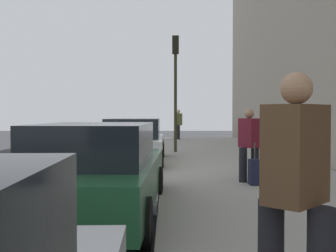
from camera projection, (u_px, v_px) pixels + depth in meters
name	position (u px, v px, depth m)	size (l,w,h in m)	color
ground_plane	(129.00, 169.00, 12.50)	(56.00, 56.00, 0.00)	#28282B
sidewalk	(238.00, 166.00, 12.51)	(28.00, 4.60, 0.15)	gray
lane_stripe_centre	(23.00, 169.00, 12.49)	(28.00, 0.14, 0.01)	gold
snow_bank_curb	(150.00, 171.00, 11.19)	(8.80, 0.56, 0.22)	white
parked_car_green	(97.00, 171.00, 6.51)	(4.72, 2.03, 1.51)	black
parked_car_white	(134.00, 142.00, 13.17)	(4.53, 1.91, 1.51)	black
pedestrian_brown_coat	(295.00, 188.00, 3.04)	(0.57, 0.56, 1.81)	black
pedestrian_olive_coat	(178.00, 123.00, 24.76)	(0.58, 0.51, 1.77)	black
pedestrian_burgundy_coat	(249.00, 143.00, 9.26)	(0.52, 0.48, 1.62)	black
traffic_light_pole	(175.00, 74.00, 16.40)	(0.35, 0.26, 4.58)	#2D2D19
rolling_suitcase	(254.00, 172.00, 8.85)	(0.34, 0.22, 0.90)	#191E38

